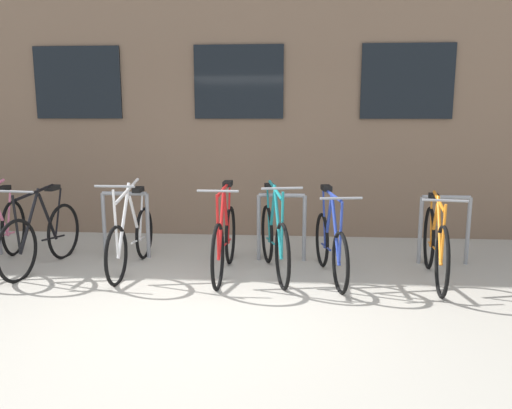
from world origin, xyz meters
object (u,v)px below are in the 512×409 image
(bicycle_red, at_px, (225,241))
(bicycle_orange, at_px, (435,245))
(bicycle_black, at_px, (42,237))
(bicycle_teal, at_px, (274,240))
(bicycle_white, at_px, (131,238))
(bicycle_blue, at_px, (331,245))

(bicycle_red, distance_m, bicycle_orange, 2.37)
(bicycle_black, xyz_separation_m, bicycle_teal, (2.78, 0.01, 0.01))
(bicycle_orange, bearing_deg, bicycle_white, 177.79)
(bicycle_red, distance_m, bicycle_white, 1.13)
(bicycle_blue, xyz_separation_m, bicycle_red, (-1.21, 0.03, 0.02))
(bicycle_red, bearing_deg, bicycle_black, 178.33)
(bicycle_white, bearing_deg, bicycle_orange, -2.21)
(bicycle_white, bearing_deg, bicycle_black, -178.46)
(bicycle_black, relative_size, bicycle_orange, 0.95)
(bicycle_red, bearing_deg, bicycle_teal, 7.42)
(bicycle_white, bearing_deg, bicycle_teal, -0.66)
(bicycle_blue, height_order, bicycle_orange, bicycle_blue)
(bicycle_orange, distance_m, bicycle_white, 3.50)
(bicycle_white, bearing_deg, bicycle_red, -4.75)
(bicycle_blue, xyz_separation_m, bicycle_orange, (1.15, -0.02, 0.03))
(bicycle_orange, bearing_deg, bicycle_black, 178.68)
(bicycle_teal, relative_size, bicycle_orange, 0.97)
(bicycle_blue, bearing_deg, bicycle_teal, 171.14)
(bicycle_teal, bearing_deg, bicycle_orange, -3.68)
(bicycle_red, relative_size, bicycle_orange, 0.96)
(bicycle_red, bearing_deg, bicycle_blue, -1.23)
(bicycle_orange, bearing_deg, bicycle_red, 179.00)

